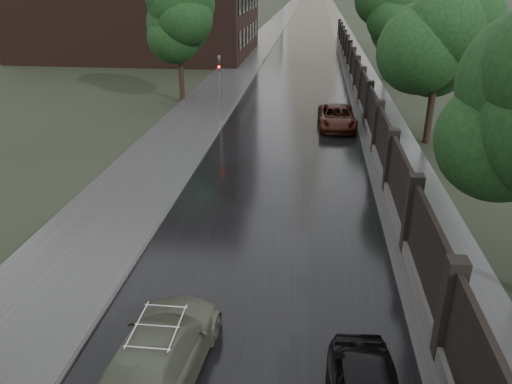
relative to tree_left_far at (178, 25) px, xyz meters
name	(u,v)px	position (x,y,z in m)	size (l,w,h in m)	color
road	(314,0)	(8.00, 160.00, -5.23)	(8.00, 420.00, 0.02)	black
sidewalk_left	(297,0)	(2.00, 160.00, -5.16)	(4.00, 420.00, 0.16)	#2D2D2D
verge_right	(329,0)	(13.50, 160.00, -5.20)	(3.00, 420.00, 0.08)	#2D2D2D
fence_right	(359,86)	(12.60, 2.01, -4.23)	(0.45, 75.72, 2.70)	#383533
tree_left_far	(178,25)	(0.00, 0.00, 0.00)	(4.25, 4.25, 7.39)	black
tree_right_b	(439,49)	(15.50, -8.00, -0.29)	(4.08, 4.08, 7.01)	black
tree_right_c	(391,20)	(15.50, 10.00, -0.29)	(4.08, 4.08, 7.01)	black
traffic_light	(220,83)	(3.70, -5.01, -2.84)	(0.16, 0.32, 4.00)	#59595E
volga_sedan	(160,352)	(6.20, -26.33, -4.56)	(1.90, 4.67, 1.36)	#4E5342
car_right_far	(337,117)	(10.78, -5.61, -4.61)	(2.11, 4.58, 1.27)	black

